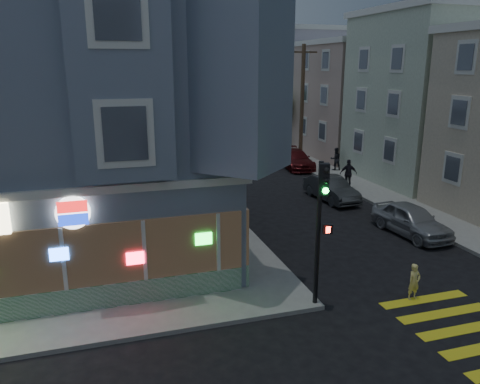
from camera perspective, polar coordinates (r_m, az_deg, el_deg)
name	(u,v)px	position (r m, az deg, el deg)	size (l,w,h in m)	color
ground	(256,364)	(13.10, 2.00, -20.18)	(120.00, 120.00, 0.00)	black
sidewalk_ne	(423,156)	(43.07, 21.40, 4.11)	(24.00, 42.00, 0.15)	gray
corner_building	(33,110)	(21.28, -23.96, 9.16)	(14.60, 14.60, 11.40)	slate
row_house_b	(455,99)	(34.86, 24.78, 10.25)	(12.00, 8.60, 10.50)	#AFBDA4
row_house_c	(378,101)	(42.07, 16.49, 10.59)	(12.00, 8.60, 9.00)	#BEA493
row_house_d	(329,87)	(49.78, 10.79, 12.43)	(12.00, 8.60, 10.50)	#9E98A7
utility_pole	(302,102)	(37.56, 7.57, 10.82)	(2.20, 0.30, 9.00)	#4C3826
street_tree_near	(276,107)	(43.21, 4.44, 10.31)	(3.00, 3.00, 5.30)	#4C3826
street_tree_far	(249,101)	(50.72, 1.09, 11.07)	(3.00, 3.00, 5.30)	#4C3826
running_child	(414,282)	(16.84, 20.46, -10.22)	(0.46, 0.30, 1.25)	#F3E27C
pedestrian_a	(336,159)	(34.94, 11.57, 3.98)	(0.79, 0.62, 1.63)	black
pedestrian_b	(348,174)	(30.00, 13.08, 2.20)	(1.04, 0.43, 1.78)	#25222A
parked_car_a	(411,220)	(22.90, 20.14, -3.19)	(1.70, 4.24, 1.44)	#A8ABB0
parked_car_b	(331,189)	(27.48, 11.06, 0.39)	(1.46, 4.18, 1.38)	#3A3D3F
parked_car_c	(295,159)	(35.77, 6.76, 3.99)	(1.95, 4.79, 1.39)	#5D1518
parked_car_d	(247,149)	(39.96, 0.90, 5.27)	(2.30, 4.99, 1.39)	#A2A6AC
traffic_signal	(321,211)	(14.46, 9.90, -2.25)	(0.59, 0.52, 4.66)	black
fire_hydrant	(347,181)	(30.24, 12.88, 1.33)	(0.42, 0.24, 0.73)	white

